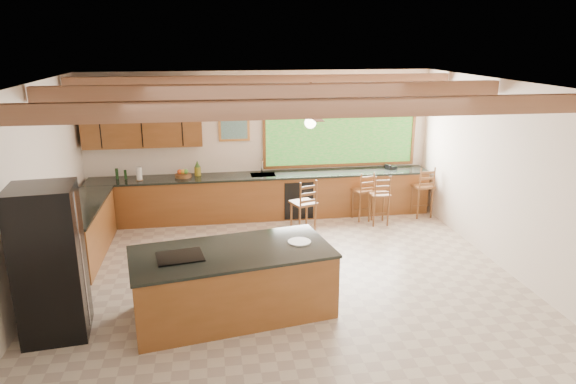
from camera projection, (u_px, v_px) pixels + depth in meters
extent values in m
plane|color=beige|center=(284.00, 277.00, 8.09)|extent=(7.20, 7.20, 0.00)
cube|color=#F0E1CF|center=(261.00, 144.00, 10.74)|extent=(7.20, 0.04, 3.00)
cube|color=#F0E1CF|center=(336.00, 285.00, 4.58)|extent=(7.20, 0.04, 3.00)
cube|color=#F0E1CF|center=(27.00, 197.00, 7.13)|extent=(0.04, 6.50, 3.00)
cube|color=#F0E1CF|center=(506.00, 177.00, 8.19)|extent=(0.04, 6.50, 3.00)
cube|color=#906648|center=(283.00, 84.00, 7.23)|extent=(7.20, 6.50, 0.04)
cube|color=#895F44|center=(304.00, 109.00, 5.75)|extent=(7.10, 0.15, 0.22)
cube|color=#895F44|center=(278.00, 91.00, 7.74)|extent=(7.10, 0.15, 0.22)
cube|color=#895F44|center=(265.00, 81.00, 9.45)|extent=(7.10, 0.15, 0.22)
cube|color=brown|center=(143.00, 129.00, 10.09)|extent=(2.30, 0.35, 0.70)
cube|color=beige|center=(140.00, 99.00, 9.86)|extent=(2.60, 0.50, 0.48)
cylinder|color=#FFEABF|center=(103.00, 112.00, 9.82)|extent=(0.10, 0.10, 0.01)
cylinder|color=#FFEABF|center=(178.00, 110.00, 10.03)|extent=(0.10, 0.10, 0.01)
cube|color=#62A53B|center=(340.00, 134.00, 10.91)|extent=(3.20, 0.04, 1.30)
cube|color=#C8833D|center=(234.00, 128.00, 10.53)|extent=(0.64, 0.03, 0.54)
cube|color=#437963|center=(234.00, 128.00, 10.51)|extent=(0.54, 0.01, 0.44)
cube|color=brown|center=(263.00, 197.00, 10.72)|extent=(7.00, 0.65, 0.88)
cube|color=black|center=(263.00, 176.00, 10.59)|extent=(7.04, 0.69, 0.04)
cube|color=brown|center=(84.00, 232.00, 8.76)|extent=(0.65, 2.35, 0.88)
cube|color=black|center=(80.00, 207.00, 8.63)|extent=(0.69, 2.39, 0.04)
cube|color=black|center=(299.00, 201.00, 10.51)|extent=(0.60, 0.02, 0.78)
cube|color=silver|center=(263.00, 175.00, 10.58)|extent=(0.50, 0.38, 0.03)
cylinder|color=silver|center=(262.00, 165.00, 10.73)|extent=(0.03, 0.03, 0.30)
cylinder|color=silver|center=(262.00, 160.00, 10.59)|extent=(0.03, 0.20, 0.03)
cylinder|color=white|center=(139.00, 174.00, 10.12)|extent=(0.11, 0.11, 0.27)
cylinder|color=#183816|center=(117.00, 174.00, 10.24)|extent=(0.06, 0.06, 0.21)
cylinder|color=#183816|center=(125.00, 175.00, 10.21)|extent=(0.05, 0.05, 0.19)
cube|color=black|center=(391.00, 167.00, 11.03)|extent=(0.26, 0.23, 0.10)
cube|color=brown|center=(233.00, 283.00, 6.93)|extent=(2.77, 1.63, 0.88)
cube|color=black|center=(232.00, 252.00, 6.79)|extent=(2.82, 1.68, 0.04)
cube|color=black|center=(180.00, 257.00, 6.58)|extent=(0.65, 0.55, 0.02)
cylinder|color=white|center=(299.00, 242.00, 7.07)|extent=(0.32, 0.32, 0.02)
cube|color=black|center=(50.00, 263.00, 6.29)|extent=(0.83, 0.81, 1.95)
cube|color=silver|center=(82.00, 261.00, 6.34)|extent=(0.03, 0.05, 1.79)
cube|color=brown|center=(303.00, 203.00, 9.49)|extent=(0.53, 0.53, 0.04)
cylinder|color=brown|center=(296.00, 224.00, 9.42)|extent=(0.04, 0.04, 0.68)
cylinder|color=brown|center=(313.00, 224.00, 9.47)|extent=(0.04, 0.04, 0.68)
cylinder|color=brown|center=(293.00, 219.00, 9.73)|extent=(0.04, 0.04, 0.68)
cylinder|color=brown|center=(310.00, 218.00, 9.77)|extent=(0.04, 0.04, 0.68)
cube|color=brown|center=(379.00, 194.00, 10.26)|extent=(0.38, 0.38, 0.04)
cylinder|color=brown|center=(374.00, 212.00, 10.19)|extent=(0.04, 0.04, 0.61)
cylinder|color=brown|center=(388.00, 211.00, 10.23)|extent=(0.04, 0.04, 0.61)
cylinder|color=brown|center=(369.00, 208.00, 10.47)|extent=(0.04, 0.04, 0.61)
cylinder|color=brown|center=(383.00, 207.00, 10.51)|extent=(0.04, 0.04, 0.61)
cube|color=brown|center=(363.00, 190.00, 10.52)|extent=(0.45, 0.45, 0.04)
cylinder|color=brown|center=(357.00, 208.00, 10.46)|extent=(0.04, 0.04, 0.61)
cylinder|color=brown|center=(371.00, 207.00, 10.50)|extent=(0.04, 0.04, 0.61)
cylinder|color=brown|center=(353.00, 203.00, 10.73)|extent=(0.04, 0.04, 0.61)
cylinder|color=brown|center=(367.00, 203.00, 10.78)|extent=(0.04, 0.04, 0.61)
cube|color=brown|center=(423.00, 186.00, 10.70)|extent=(0.42, 0.42, 0.04)
cylinder|color=brown|center=(417.00, 204.00, 10.63)|extent=(0.04, 0.04, 0.64)
cylinder|color=brown|center=(431.00, 203.00, 10.68)|extent=(0.04, 0.04, 0.64)
cylinder|color=brown|center=(412.00, 200.00, 10.93)|extent=(0.04, 0.04, 0.64)
cylinder|color=brown|center=(425.00, 199.00, 10.97)|extent=(0.04, 0.04, 0.64)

